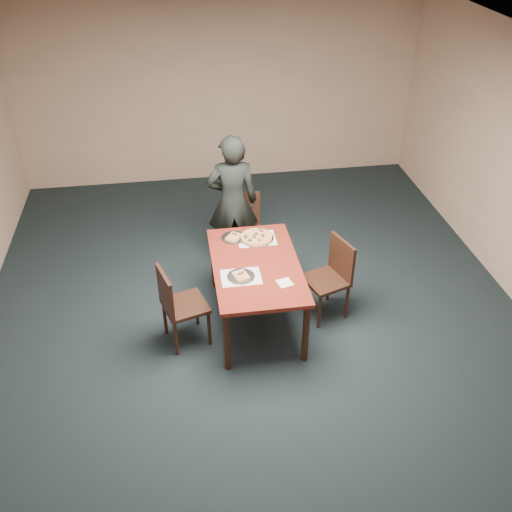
{
  "coord_description": "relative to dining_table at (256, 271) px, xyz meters",
  "views": [
    {
      "loc": [
        -0.73,
        -4.37,
        4.14
      ],
      "look_at": [
        0.01,
        0.4,
        0.85
      ],
      "focal_mm": 40.0,
      "sensor_mm": 36.0,
      "label": 1
    }
  ],
  "objects": [
    {
      "name": "placemat_near",
      "position": [
        -0.18,
        -0.2,
        0.09
      ],
      "size": [
        0.4,
        0.3,
        0.0
      ],
      "primitive_type": "cube",
      "color": "white",
      "rests_on": "dining_table"
    },
    {
      "name": "pizza_pan",
      "position": [
        0.08,
        0.48,
        0.12
      ],
      "size": [
        0.38,
        0.38,
        0.07
      ],
      "color": "silver",
      "rests_on": "dining_table"
    },
    {
      "name": "chair_far",
      "position": [
        0.04,
        1.14,
        -0.14
      ],
      "size": [
        0.45,
        0.45,
        0.91
      ],
      "rotation": [
        0.0,
        0.0,
        0.08
      ],
      "color": "black",
      "rests_on": "ground"
    },
    {
      "name": "slice_plate_far",
      "position": [
        -0.17,
        0.53,
        0.1
      ],
      "size": [
        0.28,
        0.28,
        0.06
      ],
      "color": "silver",
      "rests_on": "dining_table"
    },
    {
      "name": "room_shell",
      "position": [
        -0.01,
        -0.4,
        1.08
      ],
      "size": [
        8.0,
        8.0,
        8.0
      ],
      "color": "#CCA78D",
      "rests_on": "ground"
    },
    {
      "name": "diner",
      "position": [
        -0.1,
        1.2,
        0.18
      ],
      "size": [
        0.63,
        0.42,
        1.68
      ],
      "primitive_type": "imported",
      "rotation": [
        0.0,
        0.0,
        3.11
      ],
      "color": "black",
      "rests_on": "ground"
    },
    {
      "name": "napkin",
      "position": [
        0.23,
        -0.37,
        0.09
      ],
      "size": [
        0.17,
        0.17,
        0.01
      ],
      "primitive_type": "cube",
      "rotation": [
        0.0,
        0.0,
        0.25
      ],
      "color": "white",
      "rests_on": "dining_table"
    },
    {
      "name": "dining_table",
      "position": [
        0.0,
        0.0,
        0.0
      ],
      "size": [
        0.9,
        1.5,
        0.75
      ],
      "color": "#5F1913",
      "rests_on": "ground"
    },
    {
      "name": "placemat_main",
      "position": [
        0.08,
        0.48,
        0.09
      ],
      "size": [
        0.42,
        0.32,
        0.0
      ],
      "primitive_type": "cube",
      "color": "white",
      "rests_on": "dining_table"
    },
    {
      "name": "chair_left",
      "position": [
        -0.84,
        -0.22,
        -0.14
      ],
      "size": [
        0.52,
        0.52,
        0.91
      ],
      "rotation": [
        0.0,
        0.0,
        1.86
      ],
      "color": "black",
      "rests_on": "ground"
    },
    {
      "name": "ground",
      "position": [
        -0.01,
        -0.4,
        -0.66
      ],
      "size": [
        8.0,
        8.0,
        0.0
      ],
      "primitive_type": "plane",
      "color": "black",
      "rests_on": "ground"
    },
    {
      "name": "slice_plate_near",
      "position": [
        -0.18,
        -0.2,
        0.11
      ],
      "size": [
        0.28,
        0.28,
        0.06
      ],
      "color": "silver",
      "rests_on": "dining_table"
    },
    {
      "name": "chair_right",
      "position": [
        0.84,
        0.02,
        -0.14
      ],
      "size": [
        0.54,
        0.54,
        0.91
      ],
      "rotation": [
        0.0,
        0.0,
        -1.23
      ],
      "color": "black",
      "rests_on": "ground"
    }
  ]
}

